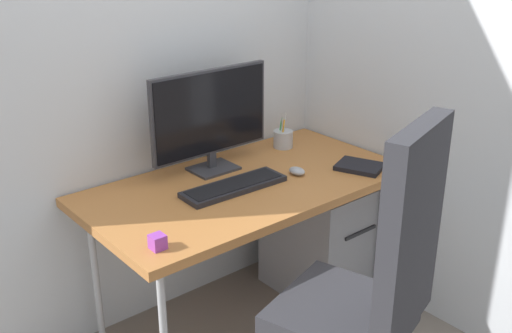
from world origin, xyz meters
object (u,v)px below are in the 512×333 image
(monitor, at_px, (211,116))
(keyboard, at_px, (234,186))
(filing_cabinet, at_px, (321,235))
(notebook, at_px, (360,166))
(mouse, at_px, (297,171))
(office_chair, at_px, (369,289))
(pen_holder, at_px, (283,139))
(desk_clamp_accessory, at_px, (158,242))

(monitor, xyz_separation_m, keyboard, (-0.06, -0.25, -0.25))
(filing_cabinet, relative_size, notebook, 2.97)
(mouse, bearing_deg, keyboard, 167.41)
(office_chair, distance_m, filing_cabinet, 1.06)
(office_chair, bearing_deg, monitor, 85.18)
(keyboard, bearing_deg, pen_holder, 26.26)
(monitor, distance_m, notebook, 0.74)
(mouse, bearing_deg, monitor, 128.04)
(filing_cabinet, bearing_deg, desk_clamp_accessory, -167.05)
(filing_cabinet, distance_m, keyboard, 0.73)
(filing_cabinet, height_order, keyboard, keyboard)
(filing_cabinet, distance_m, mouse, 0.52)
(keyboard, relative_size, notebook, 2.35)
(keyboard, xyz_separation_m, pen_holder, (0.52, 0.26, 0.03))
(filing_cabinet, xyz_separation_m, desk_clamp_accessory, (-1.10, -0.25, 0.46))
(office_chair, xyz_separation_m, mouse, (0.35, 0.73, 0.12))
(monitor, relative_size, notebook, 2.99)
(filing_cabinet, distance_m, notebook, 0.49)
(keyboard, bearing_deg, notebook, -17.90)
(mouse, xyz_separation_m, desk_clamp_accessory, (-0.85, -0.18, 0.01))
(pen_holder, xyz_separation_m, desk_clamp_accessory, (-1.04, -0.49, -0.02))
(office_chair, bearing_deg, keyboard, 88.14)
(monitor, distance_m, mouse, 0.47)
(mouse, relative_size, pen_holder, 0.45)
(mouse, distance_m, pen_holder, 0.37)
(mouse, distance_m, notebook, 0.31)
(filing_cabinet, bearing_deg, monitor, 156.17)
(pen_holder, relative_size, notebook, 0.89)
(mouse, height_order, desk_clamp_accessory, desk_clamp_accessory)
(keyboard, relative_size, mouse, 5.83)
(keyboard, xyz_separation_m, notebook, (0.60, -0.19, -0.00))
(monitor, bearing_deg, filing_cabinet, -23.83)
(office_chair, relative_size, filing_cabinet, 2.06)
(notebook, distance_m, desk_clamp_accessory, 1.12)
(mouse, bearing_deg, pen_holder, 55.05)
(mouse, bearing_deg, filing_cabinet, 13.03)
(pen_holder, bearing_deg, desk_clamp_accessory, -154.75)
(filing_cabinet, height_order, notebook, notebook)
(monitor, relative_size, mouse, 7.44)
(filing_cabinet, height_order, pen_holder, pen_holder)
(keyboard, distance_m, desk_clamp_accessory, 0.58)
(monitor, bearing_deg, desk_clamp_accessory, -140.58)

